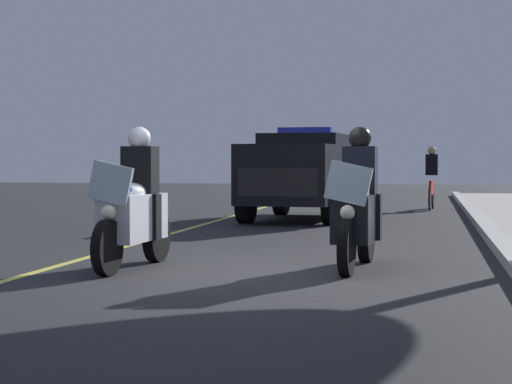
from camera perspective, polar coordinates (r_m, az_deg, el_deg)
ground_plane at (r=10.69m, az=-1.00°, el=-5.01°), size 80.00×80.00×0.00m
lane_stripe_center at (r=11.39m, az=-12.53°, el=-4.60°), size 48.00×0.12×0.01m
police_motorcycle_lead_left at (r=10.94m, az=-7.75°, el=-1.19°), size 2.14×0.62×1.72m
police_motorcycle_lead_right at (r=10.89m, az=6.45°, el=-1.20°), size 2.14×0.62×1.72m
police_suv at (r=20.03m, az=3.07°, el=1.31°), size 5.04×2.38×2.05m
cyclist_background at (r=24.37m, az=11.08°, el=0.87°), size 1.76×0.34×1.69m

